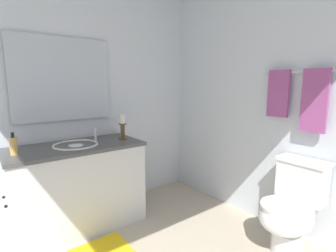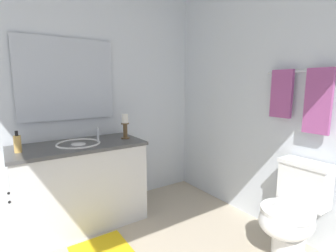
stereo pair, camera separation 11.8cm
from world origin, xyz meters
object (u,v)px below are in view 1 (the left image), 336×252
Objects in this scene: toilet at (290,209)px; towel_near_vanity at (278,94)px; vanity_cabinet at (78,186)px; mirror at (63,79)px; sink_basin at (76,149)px; towel_bar at (299,72)px; towel_center at (314,101)px; candle_holder_tall at (123,126)px; soap_bottle at (13,146)px.

toilet is 1.84× the size of towel_near_vanity.
mirror is (-0.28, 0.00, 1.00)m from vanity_cabinet.
sink_basin is 0.99× the size of towel_near_vanity.
towel_near_vanity is (1.40, 1.43, -0.13)m from mirror.
vanity_cabinet is 1.96× the size of towel_bar.
mirror is at bearing -139.81° from towel_center.
towel_center reaches higher than candle_holder_tall.
towel_bar is at bearing 48.90° from vanity_cabinet.
mirror reaches higher than towel_center.
towel_center is at bearing 40.19° from mirror.
towel_bar is (1.27, 1.45, 0.69)m from sink_basin.
towel_bar is (1.55, 1.45, 0.06)m from mirror.
soap_bottle is 0.36× the size of towel_center.
towel_center is (1.40, 0.96, 0.29)m from candle_holder_tall.
sink_basin is at bearing -91.83° from candle_holder_tall.
vanity_cabinet is 0.71m from candle_holder_tall.
towel_near_vanity reaches higher than soap_bottle.
vanity_cabinet is 1.86m from toilet.
mirror is 0.78m from soap_bottle.
towel_near_vanity is (-0.15, -0.02, -0.18)m from towel_bar.
mirror is 1.23× the size of toilet.
towel_near_vanity is (-0.28, 0.20, 0.91)m from toilet.
towel_center is at bearing 0.00° from towel_near_vanity.
candle_holder_tall is (0.02, 0.47, 0.53)m from vanity_cabinet.
towel_bar is at bearing 38.08° from candle_holder_tall.
towel_bar is at bearing 6.81° from towel_near_vanity.
toilet is 0.88m from towel_center.
mirror is at bearing 122.12° from soap_bottle.
toilet is at bearing -59.28° from towel_bar.
towel_near_vanity is (1.12, 1.43, 0.87)m from vanity_cabinet.
candle_holder_tall is 1.68m from toilet.
mirror reaches higher than toilet.
toilet is (1.40, 1.23, -0.04)m from vanity_cabinet.
towel_bar reaches higher than candle_holder_tall.
sink_basin is (-0.00, 0.00, 0.36)m from vanity_cabinet.
towel_near_vanity is at bearing 45.77° from mirror.
towel_center is (0.30, 0.00, -0.05)m from towel_near_vanity.
sink_basin is at bearing -127.91° from towel_near_vanity.
candle_holder_tall reaches higher than toilet.
sink_basin reaches higher than toilet.
towel_center reaches higher than toilet.
soap_bottle reaches higher than toilet.
vanity_cabinet is 1.57× the size of toilet.
toilet is at bearing -95.21° from towel_center.
towel_near_vanity reaches higher than towel_bar.
towel_center reaches higher than vanity_cabinet.
sink_basin is 1.89m from towel_near_vanity.
candle_holder_tall is at bearing -145.53° from towel_center.
towel_bar is 0.28m from towel_center.
candle_holder_tall is at bearing -151.27° from toilet.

